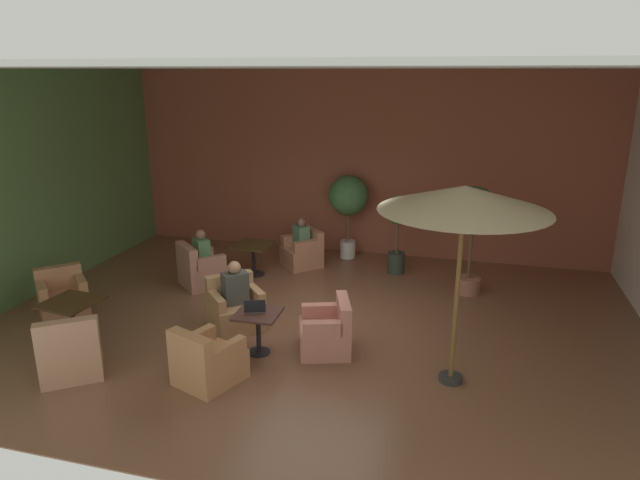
% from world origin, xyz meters
% --- Properties ---
extents(ground_plane, '(10.73, 8.01, 0.02)m').
position_xyz_m(ground_plane, '(0.00, 0.00, -0.01)').
color(ground_plane, brown).
extents(wall_back_brick, '(10.73, 0.08, 4.04)m').
position_xyz_m(wall_back_brick, '(0.00, 3.96, 2.02)').
color(wall_back_brick, '#9A4F38').
rests_on(wall_back_brick, ground_plane).
extents(wall_left_accent, '(0.08, 8.01, 4.04)m').
position_xyz_m(wall_left_accent, '(-5.32, 0.00, 2.02)').
color(wall_left_accent, '#5B8448').
rests_on(wall_left_accent, ground_plane).
extents(ceiling_slab, '(10.73, 8.01, 0.06)m').
position_xyz_m(ceiling_slab, '(0.00, 0.00, 4.07)').
color(ceiling_slab, white).
rests_on(ceiling_slab, wall_back_brick).
extents(cafe_table_front_left, '(0.65, 0.65, 0.65)m').
position_xyz_m(cafe_table_front_left, '(-0.50, -1.22, 0.50)').
color(cafe_table_front_left, black).
rests_on(cafe_table_front_left, ground_plane).
extents(armchair_front_left_north, '(1.09, 1.09, 0.83)m').
position_xyz_m(armchair_front_left_north, '(-1.18, -0.48, 0.31)').
color(armchair_front_left_north, tan).
rests_on(armchair_front_left_north, ground_plane).
extents(armchair_front_left_east, '(0.95, 1.00, 0.80)m').
position_xyz_m(armchair_front_left_east, '(-0.86, -2.16, 0.30)').
color(armchair_front_left_east, tan).
rests_on(armchair_front_left_east, ground_plane).
extents(armchair_front_left_south, '(0.93, 0.96, 0.81)m').
position_xyz_m(armchair_front_left_south, '(0.46, -0.90, 0.30)').
color(armchair_front_left_south, '#BF7563').
rests_on(armchair_front_left_south, ground_plane).
extents(cafe_table_front_right, '(0.78, 0.78, 0.65)m').
position_xyz_m(cafe_table_front_right, '(-1.80, 1.88, 0.49)').
color(cafe_table_front_right, black).
rests_on(cafe_table_front_right, ground_plane).
extents(armchair_front_right_north, '(1.08, 1.08, 0.86)m').
position_xyz_m(armchair_front_right_north, '(-2.56, 1.04, 0.32)').
color(armchair_front_right_north, tan).
rests_on(armchair_front_right_north, ground_plane).
extents(armchair_front_right_east, '(1.01, 1.00, 0.79)m').
position_xyz_m(armchair_front_right_east, '(-0.99, 2.65, 0.31)').
color(armchair_front_right_east, tan).
rests_on(armchair_front_right_east, ground_plane).
extents(cafe_table_mid_center, '(0.83, 0.83, 0.65)m').
position_xyz_m(cafe_table_mid_center, '(-3.40, -1.58, 0.51)').
color(cafe_table_mid_center, black).
rests_on(cafe_table_mid_center, ground_plane).
extents(armchair_mid_center_north, '(1.09, 1.09, 0.92)m').
position_xyz_m(armchair_mid_center_north, '(-2.73, -2.47, 0.34)').
color(armchair_mid_center_north, tan).
rests_on(armchair_mid_center_north, ground_plane).
extents(armchair_mid_center_east, '(1.04, 1.04, 0.80)m').
position_xyz_m(armchair_mid_center_east, '(-4.20, -0.82, 0.31)').
color(armchair_mid_center_east, '#B87B53').
rests_on(armchair_mid_center_east, ground_plane).
extents(patio_umbrella_tall_red, '(2.12, 2.12, 2.67)m').
position_xyz_m(patio_umbrella_tall_red, '(2.28, -1.28, 2.49)').
color(patio_umbrella_tall_red, '#2D2D2D').
rests_on(patio_umbrella_tall_red, ground_plane).
extents(potted_tree_left_corner, '(0.58, 0.58, 1.62)m').
position_xyz_m(potted_tree_left_corner, '(0.99, 2.76, 1.08)').
color(potted_tree_left_corner, '#31392D').
rests_on(potted_tree_left_corner, ground_plane).
extents(potted_tree_mid_left, '(0.86, 0.86, 1.85)m').
position_xyz_m(potted_tree_mid_left, '(-0.19, 3.46, 1.33)').
color(potted_tree_mid_left, silver).
rests_on(potted_tree_mid_left, ground_plane).
extents(potted_tree_mid_right, '(0.88, 0.88, 2.03)m').
position_xyz_m(potted_tree_mid_right, '(2.44, 2.01, 1.47)').
color(potted_tree_mid_right, '#A5654D').
rests_on(potted_tree_mid_right, ground_plane).
extents(patron_blue_shirt, '(0.46, 0.45, 0.71)m').
position_xyz_m(patron_blue_shirt, '(-1.15, -0.51, 0.74)').
color(patron_blue_shirt, '#40413B').
rests_on(patron_blue_shirt, ground_plane).
extents(patron_by_window, '(0.42, 0.41, 0.68)m').
position_xyz_m(patron_by_window, '(-2.53, 1.07, 0.73)').
color(patron_by_window, '#4D7D4D').
rests_on(patron_by_window, ground_plane).
extents(patron_with_friend, '(0.41, 0.41, 0.64)m').
position_xyz_m(patron_with_friend, '(-1.01, 2.63, 0.69)').
color(patron_with_friend, '#547D5A').
rests_on(patron_with_friend, ground_plane).
extents(iced_drink_cup, '(0.08, 0.08, 0.11)m').
position_xyz_m(iced_drink_cup, '(-0.60, -1.13, 0.70)').
color(iced_drink_cup, silver).
rests_on(iced_drink_cup, cafe_table_front_left).
extents(open_laptop, '(0.37, 0.32, 0.20)m').
position_xyz_m(open_laptop, '(-0.55, -1.20, 0.70)').
color(open_laptop, '#9EA0A5').
rests_on(open_laptop, cafe_table_front_left).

